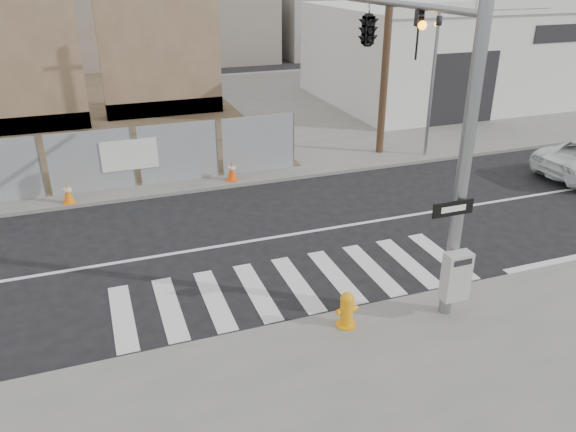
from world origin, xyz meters
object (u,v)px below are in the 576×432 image
object	(u,v)px
signal_pole	(396,68)
traffic_cone_c	(68,193)
auto_shop	(440,53)
fire_hydrant	(347,309)
traffic_cone_d	(232,171)

from	to	relation	value
signal_pole	traffic_cone_c	world-z (taller)	signal_pole
auto_shop	traffic_cone_c	xyz separation A→B (m)	(-19.01, -8.75, -2.09)
signal_pole	fire_hydrant	distance (m)	5.42
fire_hydrant	traffic_cone_c	world-z (taller)	fire_hydrant
traffic_cone_c	traffic_cone_d	distance (m)	5.26
auto_shop	fire_hydrant	xyz separation A→B (m)	(-13.70, -17.52, -2.03)
signal_pole	auto_shop	xyz separation A→B (m)	(11.50, 15.01, -2.25)
fire_hydrant	traffic_cone_c	distance (m)	10.25
traffic_cone_c	traffic_cone_d	size ratio (longest dim) A/B	0.98
auto_shop	traffic_cone_d	world-z (taller)	auto_shop
traffic_cone_d	auto_shop	bearing A→B (deg)	31.86
fire_hydrant	traffic_cone_d	world-z (taller)	fire_hydrant
fire_hydrant	signal_pole	bearing A→B (deg)	27.31
auto_shop	fire_hydrant	bearing A→B (deg)	-128.04
fire_hydrant	traffic_cone_d	distance (m)	8.97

